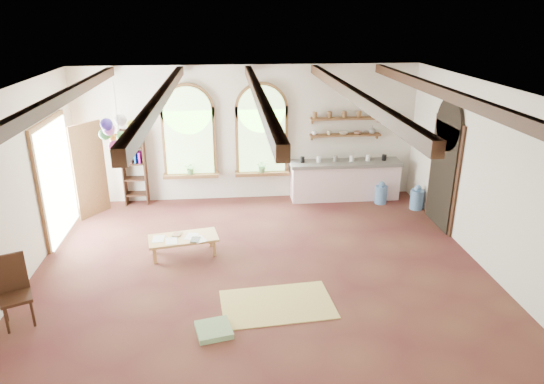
{
  "coord_description": "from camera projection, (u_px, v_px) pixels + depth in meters",
  "views": [
    {
      "loc": [
        -0.51,
        -7.71,
        4.37
      ],
      "look_at": [
        0.28,
        0.6,
        1.21
      ],
      "focal_mm": 32.0,
      "sensor_mm": 36.0,
      "label": 1
    }
  ],
  "objects": [
    {
      "name": "tablet",
      "position": [
        195.0,
        240.0,
        8.97
      ],
      "size": [
        0.19,
        0.26,
        0.01
      ],
      "primitive_type": "cube",
      "rotation": [
        0.0,
        0.0,
        -0.14
      ],
      "color": "black",
      "rests_on": "coffee_table"
    },
    {
      "name": "shelf_cup_a",
      "position": [
        314.0,
        133.0,
        11.48
      ],
      "size": [
        0.12,
        0.1,
        0.1
      ],
      "primitive_type": "imported",
      "color": "white",
      "rests_on": "wall_shelf_lower"
    },
    {
      "name": "window_right",
      "position": [
        262.0,
        133.0,
        11.41
      ],
      "size": [
        1.3,
        0.28,
        2.2
      ],
      "color": "brown",
      "rests_on": "floor"
    },
    {
      "name": "water_jug_a",
      "position": [
        381.0,
        194.0,
        11.56
      ],
      "size": [
        0.29,
        0.29,
        0.55
      ],
      "color": "#507AAC",
      "rests_on": "floor"
    },
    {
      "name": "floor",
      "position": [
        260.0,
        266.0,
        8.77
      ],
      "size": [
        8.0,
        8.0,
        0.0
      ],
      "primitive_type": "plane",
      "color": "brown",
      "rests_on": "ground"
    },
    {
      "name": "wall_clock",
      "position": [
        396.0,
        119.0,
        11.63
      ],
      "size": [
        0.32,
        0.04,
        0.32
      ],
      "primitive_type": "cylinder",
      "rotation": [
        1.57,
        0.0,
        0.0
      ],
      "color": "black",
      "rests_on": "wall_back"
    },
    {
      "name": "shelf_bowl_b",
      "position": [
        358.0,
        133.0,
        11.58
      ],
      "size": [
        0.2,
        0.2,
        0.06
      ],
      "primitive_type": "imported",
      "color": "#8C664C",
      "rests_on": "wall_shelf_lower"
    },
    {
      "name": "window_left",
      "position": [
        189.0,
        135.0,
        11.26
      ],
      "size": [
        1.3,
        0.28,
        2.2
      ],
      "color": "brown",
      "rests_on": "floor"
    },
    {
      "name": "balloon_cluster",
      "position": [
        119.0,
        133.0,
        8.49
      ],
      "size": [
        0.72,
        0.74,
        1.14
      ],
      "color": "silver",
      "rests_on": "floor"
    },
    {
      "name": "left_doorway",
      "position": [
        57.0,
        181.0,
        9.69
      ],
      "size": [
        0.1,
        1.9,
        2.5
      ],
      "primitive_type": "cube",
      "color": "brown",
      "rests_on": "floor"
    },
    {
      "name": "side_chair",
      "position": [
        18.0,
        305.0,
        7.1
      ],
      "size": [
        0.56,
        0.56,
        1.06
      ],
      "color": "#341A10",
      "rests_on": "floor"
    },
    {
      "name": "floor_mat",
      "position": [
        277.0,
        304.0,
        7.64
      ],
      "size": [
        1.83,
        1.22,
        0.02
      ],
      "primitive_type": "cube",
      "rotation": [
        0.0,
        0.0,
        0.08
      ],
      "color": "#D0BB68",
      "rests_on": "floor"
    },
    {
      "name": "ceiling_beams",
      "position": [
        258.0,
        94.0,
        7.68
      ],
      "size": [
        6.2,
        6.8,
        0.18
      ],
      "primitive_type": null,
      "color": "#341A10",
      "rests_on": "ceiling"
    },
    {
      "name": "floor_cushion",
      "position": [
        214.0,
        330.0,
        6.97
      ],
      "size": [
        0.58,
        0.58,
        0.08
      ],
      "primitive_type": "cube",
      "rotation": [
        0.0,
        0.0,
        0.22
      ],
      "color": "#749B6B",
      "rests_on": "floor"
    },
    {
      "name": "coffee_table",
      "position": [
        183.0,
        239.0,
        9.09
      ],
      "size": [
        1.36,
        0.81,
        0.36
      ],
      "color": "tan",
      "rests_on": "floor"
    },
    {
      "name": "kitchen_counter",
      "position": [
        345.0,
        180.0,
        11.79
      ],
      "size": [
        2.68,
        0.62,
        0.94
      ],
      "color": "#F4CFD0",
      "rests_on": "floor"
    },
    {
      "name": "shelf_bowl_a",
      "position": [
        343.0,
        133.0,
        11.55
      ],
      "size": [
        0.22,
        0.22,
        0.05
      ],
      "primitive_type": "imported",
      "color": "beige",
      "rests_on": "wall_shelf_lower"
    },
    {
      "name": "potted_plant_right",
      "position": [
        262.0,
        166.0,
        11.59
      ],
      "size": [
        0.27,
        0.23,
        0.3
      ],
      "primitive_type": "imported",
      "color": "#598C4C",
      "rests_on": "window_right"
    },
    {
      "name": "bookshelf",
      "position": [
        134.0,
        168.0,
        11.31
      ],
      "size": [
        0.53,
        0.32,
        1.8
      ],
      "color": "#341A10",
      "rests_on": "floor"
    },
    {
      "name": "water_jug_b",
      "position": [
        417.0,
        198.0,
        11.23
      ],
      "size": [
        0.3,
        0.3,
        0.59
      ],
      "color": "#507AAC",
      "rests_on": "floor"
    },
    {
      "name": "right_doorway",
      "position": [
        443.0,
        176.0,
        10.13
      ],
      "size": [
        0.1,
        1.3,
        2.4
      ],
      "primitive_type": "cube",
      "color": "black",
      "rests_on": "floor"
    },
    {
      "name": "table_book",
      "position": [
        173.0,
        234.0,
        9.19
      ],
      "size": [
        0.2,
        0.26,
        0.02
      ],
      "primitive_type": "imported",
      "rotation": [
        0.0,
        0.0,
        -0.21
      ],
      "color": "olive",
      "rests_on": "coffee_table"
    },
    {
      "name": "wall_shelf_upper",
      "position": [
        346.0,
        118.0,
        11.43
      ],
      "size": [
        1.7,
        0.24,
        0.04
      ],
      "primitive_type": "cube",
      "color": "brown",
      "rests_on": "wall_back"
    },
    {
      "name": "shelf_vase",
      "position": [
        372.0,
        130.0,
        11.59
      ],
      "size": [
        0.18,
        0.18,
        0.19
      ],
      "primitive_type": "imported",
      "color": "slate",
      "rests_on": "wall_shelf_lower"
    },
    {
      "name": "shelf_cup_b",
      "position": [
        329.0,
        133.0,
        11.52
      ],
      "size": [
        0.1,
        0.1,
        0.09
      ],
      "primitive_type": "imported",
      "color": "beige",
      "rests_on": "wall_shelf_lower"
    },
    {
      "name": "potted_plant_left",
      "position": [
        191.0,
        168.0,
        11.44
      ],
      "size": [
        0.27,
        0.23,
        0.3
      ],
      "primitive_type": "imported",
      "color": "#598C4C",
      "rests_on": "window_left"
    },
    {
      "name": "wall_shelf_lower",
      "position": [
        345.0,
        135.0,
        11.58
      ],
      "size": [
        1.7,
        0.24,
        0.04
      ],
      "primitive_type": "cube",
      "color": "brown",
      "rests_on": "wall_back"
    }
  ]
}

